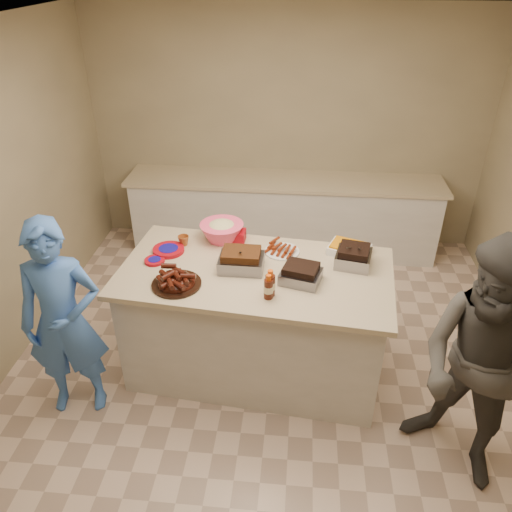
# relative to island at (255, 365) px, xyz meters

# --- Properties ---
(room) EXTENTS (4.50, 5.00, 2.70)m
(room) POSITION_rel_island_xyz_m (0.14, -0.13, 0.00)
(room) COLOR tan
(room) RESTS_ON ground
(back_counter) EXTENTS (3.60, 0.64, 0.90)m
(back_counter) POSITION_rel_island_xyz_m (0.14, 2.07, 0.45)
(back_counter) COLOR silver
(back_counter) RESTS_ON ground
(island) EXTENTS (2.20, 1.31, 1.00)m
(island) POSITION_rel_island_xyz_m (0.00, 0.00, 0.00)
(island) COLOR silver
(island) RESTS_ON ground
(rib_platter) EXTENTS (0.43, 0.43, 0.15)m
(rib_platter) POSITION_rel_island_xyz_m (-0.56, -0.25, 1.00)
(rib_platter) COLOR #45140A
(rib_platter) RESTS_ON island
(pulled_pork_tray) EXTENTS (0.34, 0.26, 0.10)m
(pulled_pork_tray) POSITION_rel_island_xyz_m (-0.11, 0.02, 1.00)
(pulled_pork_tray) COLOR #47230F
(pulled_pork_tray) RESTS_ON island
(brisket_tray) EXTENTS (0.34, 0.30, 0.09)m
(brisket_tray) POSITION_rel_island_xyz_m (0.35, -0.12, 1.00)
(brisket_tray) COLOR black
(brisket_tray) RESTS_ON island
(roasting_pan) EXTENTS (0.31, 0.31, 0.11)m
(roasting_pan) POSITION_rel_island_xyz_m (0.76, 0.16, 1.00)
(roasting_pan) COLOR gray
(roasting_pan) RESTS_ON island
(coleslaw_bowl) EXTENTS (0.41, 0.41, 0.25)m
(coleslaw_bowl) POSITION_rel_island_xyz_m (-0.33, 0.46, 1.00)
(coleslaw_bowl) COLOR #F94971
(coleslaw_bowl) RESTS_ON island
(sausage_plate) EXTENTS (0.38, 0.38, 0.05)m
(sausage_plate) POSITION_rel_island_xyz_m (0.19, 0.29, 1.00)
(sausage_plate) COLOR silver
(sausage_plate) RESTS_ON island
(mac_cheese_dish) EXTENTS (0.38, 0.33, 0.09)m
(mac_cheese_dish) POSITION_rel_island_xyz_m (0.74, 0.33, 1.00)
(mac_cheese_dish) COLOR orange
(mac_cheese_dish) RESTS_ON island
(bbq_bottle_a) EXTENTS (0.07, 0.07, 0.19)m
(bbq_bottle_a) POSITION_rel_island_xyz_m (0.13, -0.35, 1.00)
(bbq_bottle_a) COLOR #42160C
(bbq_bottle_a) RESTS_ON island
(bbq_bottle_b) EXTENTS (0.08, 0.08, 0.21)m
(bbq_bottle_b) POSITION_rel_island_xyz_m (0.13, -0.31, 1.00)
(bbq_bottle_b) COLOR #42160C
(bbq_bottle_b) RESTS_ON island
(mustard_bottle) EXTENTS (0.05, 0.05, 0.13)m
(mustard_bottle) POSITION_rel_island_xyz_m (-0.12, 0.16, 1.00)
(mustard_bottle) COLOR yellow
(mustard_bottle) RESTS_ON island
(sauce_bowl) EXTENTS (0.14, 0.06, 0.13)m
(sauce_bowl) POSITION_rel_island_xyz_m (-0.07, 0.19, 1.00)
(sauce_bowl) COLOR silver
(sauce_bowl) RESTS_ON island
(plate_stack_large) EXTENTS (0.28, 0.28, 0.03)m
(plate_stack_large) POSITION_rel_island_xyz_m (-0.74, 0.22, 1.00)
(plate_stack_large) COLOR maroon
(plate_stack_large) RESTS_ON island
(plate_stack_small) EXTENTS (0.18, 0.18, 0.02)m
(plate_stack_small) POSITION_rel_island_xyz_m (-0.81, 0.05, 1.00)
(plate_stack_small) COLOR maroon
(plate_stack_small) RESTS_ON island
(plastic_cup) EXTENTS (0.10, 0.10, 0.09)m
(plastic_cup) POSITION_rel_island_xyz_m (-0.64, 0.33, 1.00)
(plastic_cup) COLOR brown
(plastic_cup) RESTS_ON island
(basket_stack) EXTENTS (0.19, 0.15, 0.09)m
(basket_stack) POSITION_rel_island_xyz_m (-0.22, 0.45, 1.00)
(basket_stack) COLOR maroon
(basket_stack) RESTS_ON island
(guest_blue) EXTENTS (0.90, 1.72, 0.39)m
(guest_blue) POSITION_rel_island_xyz_m (-1.35, -0.53, 0.00)
(guest_blue) COLOR #4377D6
(guest_blue) RESTS_ON ground
(guest_gray) EXTENTS (1.88, 1.89, 0.68)m
(guest_gray) POSITION_rel_island_xyz_m (1.50, -0.84, 0.00)
(guest_gray) COLOR #4B4844
(guest_gray) RESTS_ON ground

